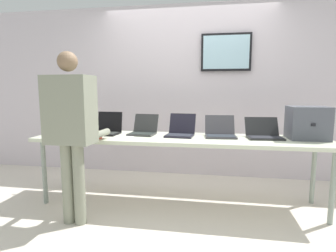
{
  "coord_description": "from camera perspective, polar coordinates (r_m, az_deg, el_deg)",
  "views": [
    {
      "loc": [
        0.36,
        -2.93,
        1.3
      ],
      "look_at": [
        -0.12,
        -0.04,
        0.91
      ],
      "focal_mm": 28.5,
      "sensor_mm": 36.0,
      "label": 1
    }
  ],
  "objects": [
    {
      "name": "ground",
      "position": [
        3.24,
        2.29,
        -16.42
      ],
      "size": [
        8.0,
        8.0,
        0.04
      ],
      "primitive_type": "cube",
      "color": "silver"
    },
    {
      "name": "paper_sheet",
      "position": [
        2.97,
        -9.34,
        -2.58
      ],
      "size": [
        0.28,
        0.34,
        0.0
      ],
      "color": "white",
      "rests_on": "workbench"
    },
    {
      "name": "laptop_station_1",
      "position": [
        3.3,
        -12.91,
        -0.6
      ],
      "size": [
        0.33,
        0.31,
        0.26
      ],
      "color": "black",
      "rests_on": "workbench"
    },
    {
      "name": "equipment_box",
      "position": [
        3.23,
        27.67,
        0.61
      ],
      "size": [
        0.39,
        0.35,
        0.35
      ],
      "color": "#51545F",
      "rests_on": "workbench"
    },
    {
      "name": "coffee_mug",
      "position": [
        2.98,
        -14.6,
        -1.87
      ],
      "size": [
        0.07,
        0.07,
        0.08
      ],
      "color": "#D54B36",
      "rests_on": "workbench"
    },
    {
      "name": "back_wall",
      "position": [
        4.08,
        4.52,
        7.45
      ],
      "size": [
        8.0,
        0.11,
        2.55
      ],
      "color": "silver",
      "rests_on": "ground"
    },
    {
      "name": "laptop_station_3",
      "position": [
        3.09,
        2.71,
        -1.04
      ],
      "size": [
        0.34,
        0.36,
        0.25
      ],
      "color": "#22202D",
      "rests_on": "workbench"
    },
    {
      "name": "laptop_station_0",
      "position": [
        3.54,
        -19.82,
        -0.35
      ],
      "size": [
        0.37,
        0.41,
        0.25
      ],
      "color": "#3B3538",
      "rests_on": "workbench"
    },
    {
      "name": "laptop_station_4",
      "position": [
        3.09,
        11.12,
        -1.22
      ],
      "size": [
        0.36,
        0.37,
        0.23
      ],
      "color": "#3C3A3F",
      "rests_on": "workbench"
    },
    {
      "name": "laptop_station_5",
      "position": [
        3.13,
        19.79,
        -1.48
      ],
      "size": [
        0.39,
        0.36,
        0.22
      ],
      "color": "#232425",
      "rests_on": "workbench"
    },
    {
      "name": "laptop_station_2",
      "position": [
        3.2,
        -5.28,
        -0.8
      ],
      "size": [
        0.33,
        0.35,
        0.23
      ],
      "color": "#383838",
      "rests_on": "workbench"
    },
    {
      "name": "workbench",
      "position": [
        3.01,
        2.36,
        -3.31
      ],
      "size": [
        3.24,
        0.7,
        0.78
      ],
      "color": "beige",
      "rests_on": "ground"
    },
    {
      "name": "person",
      "position": [
        2.68,
        -20.05,
        0.75
      ],
      "size": [
        0.45,
        0.6,
        1.65
      ],
      "color": "gray",
      "rests_on": "ground"
    }
  ]
}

